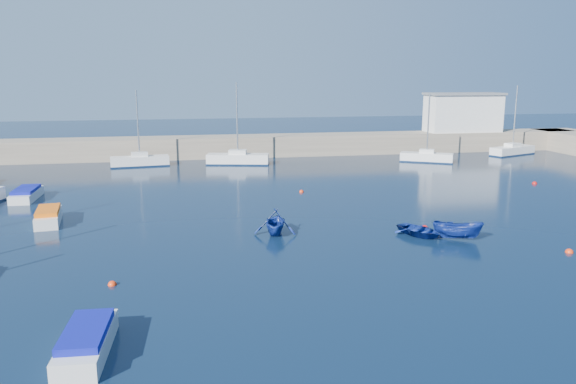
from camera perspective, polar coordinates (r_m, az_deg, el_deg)
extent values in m
plane|color=#0B1C32|center=(28.91, 6.32, -9.19)|extent=(220.00, 220.00, 0.00)
cube|color=gray|center=(72.78, -4.29, 4.69)|extent=(96.00, 4.50, 2.60)
cube|color=silver|center=(81.40, 17.35, 7.63)|extent=(10.00, 4.00, 5.00)
cube|color=silver|center=(66.66, -14.81, 3.04)|extent=(6.67, 2.60, 1.15)
cylinder|color=#B7BABC|center=(66.17, -15.01, 6.73)|extent=(0.17, 0.17, 7.47)
cube|color=silver|center=(66.10, -5.12, 3.35)|extent=(7.46, 3.55, 1.22)
cylinder|color=#B7BABC|center=(65.57, -5.19, 7.45)|extent=(0.18, 0.18, 8.27)
cube|color=silver|center=(69.61, 13.89, 3.42)|extent=(6.18, 4.52, 1.09)
cylinder|color=#B7BABC|center=(69.15, 14.06, 6.76)|extent=(0.16, 0.16, 7.05)
cube|color=silver|center=(79.36, 21.83, 3.92)|extent=(7.07, 4.34, 1.10)
cylinder|color=#B7BABC|center=(78.93, 22.08, 7.15)|extent=(0.16, 0.16, 7.87)
cube|color=silver|center=(43.25, -23.16, -2.42)|extent=(2.09, 4.56, 0.79)
cube|color=orange|center=(43.13, -23.22, -1.73)|extent=(1.87, 3.46, 0.29)
cube|color=silver|center=(52.21, -25.03, -0.30)|extent=(1.73, 4.80, 0.72)
cube|color=#0C138D|center=(52.12, -25.08, 0.23)|extent=(1.64, 3.61, 0.27)
cube|color=silver|center=(23.18, -19.75, -14.33)|extent=(1.83, 4.63, 0.78)
cube|color=#0C138D|center=(22.95, -19.85, -13.14)|extent=(1.69, 3.49, 0.29)
imported|color=navy|center=(37.76, 13.21, -3.83)|extent=(3.52, 3.96, 0.68)
imported|color=navy|center=(36.95, -1.30, -3.05)|extent=(3.46, 3.78, 1.69)
imported|color=navy|center=(37.43, 16.85, -3.75)|extent=(3.33, 2.46, 1.21)
sphere|color=red|center=(29.82, -17.41, -9.01)|extent=(0.44, 0.44, 0.44)
sphere|color=#B1100D|center=(39.72, 13.71, -3.59)|extent=(0.45, 0.45, 0.45)
sphere|color=red|center=(37.36, 26.66, -5.52)|extent=(0.47, 0.47, 0.47)
sphere|color=red|center=(50.31, 1.38, -0.01)|extent=(0.41, 0.41, 0.41)
sphere|color=#B1100D|center=(59.10, 23.76, 0.76)|extent=(0.48, 0.48, 0.48)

